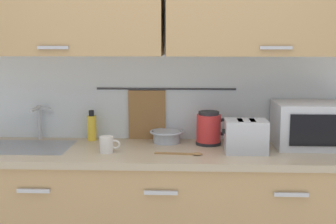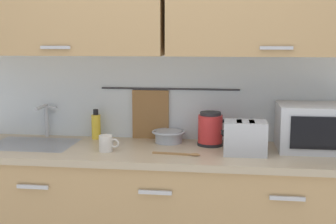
% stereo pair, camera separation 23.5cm
% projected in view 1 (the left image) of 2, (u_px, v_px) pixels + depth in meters
% --- Properties ---
extents(counter_unit, '(2.53, 0.64, 0.90)m').
position_uv_depth(counter_unit, '(162.00, 220.00, 2.73)').
color(counter_unit, tan).
rests_on(counter_unit, ground).
extents(back_wall_assembly, '(3.70, 0.41, 2.50)m').
position_uv_depth(back_wall_assembly, '(166.00, 43.00, 2.78)').
color(back_wall_assembly, silver).
rests_on(back_wall_assembly, ground).
extents(sink_faucet, '(0.09, 0.17, 0.22)m').
position_uv_depth(sink_faucet, '(38.00, 118.00, 2.89)').
color(sink_faucet, '#B2B5BA').
rests_on(sink_faucet, counter_unit).
extents(microwave, '(0.46, 0.35, 0.27)m').
position_uv_depth(microwave, '(313.00, 125.00, 2.70)').
color(microwave, silver).
rests_on(microwave, counter_unit).
extents(electric_kettle, '(0.23, 0.16, 0.21)m').
position_uv_depth(electric_kettle, '(209.00, 128.00, 2.76)').
color(electric_kettle, black).
rests_on(electric_kettle, counter_unit).
extents(dish_soap_bottle, '(0.06, 0.06, 0.20)m').
position_uv_depth(dish_soap_bottle, '(92.00, 127.00, 2.88)').
color(dish_soap_bottle, yellow).
rests_on(dish_soap_bottle, counter_unit).
extents(mug_near_sink, '(0.12, 0.08, 0.09)m').
position_uv_depth(mug_near_sink, '(107.00, 145.00, 2.57)').
color(mug_near_sink, silver).
rests_on(mug_near_sink, counter_unit).
extents(mixing_bowl, '(0.21, 0.21, 0.08)m').
position_uv_depth(mixing_bowl, '(167.00, 136.00, 2.82)').
color(mixing_bowl, '#A5ADB7').
rests_on(mixing_bowl, counter_unit).
extents(toaster, '(0.26, 0.17, 0.19)m').
position_uv_depth(toaster, '(246.00, 136.00, 2.56)').
color(toaster, '#B7BABF').
rests_on(toaster, counter_unit).
extents(wooden_spoon, '(0.28, 0.05, 0.01)m').
position_uv_depth(wooden_spoon, '(185.00, 154.00, 2.53)').
color(wooden_spoon, '#9E7042').
rests_on(wooden_spoon, counter_unit).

